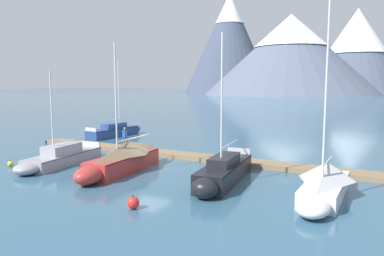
{
  "coord_description": "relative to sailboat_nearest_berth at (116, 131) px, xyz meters",
  "views": [
    {
      "loc": [
        14.06,
        -19.46,
        5.5
      ],
      "look_at": [
        0.0,
        6.0,
        2.0
      ],
      "focal_mm": 34.25,
      "sensor_mm": 36.0,
      "label": 1
    }
  ],
  "objects": [
    {
      "name": "sailboat_mid_dock_starboard",
      "position": [
        17.64,
        -11.67,
        0.08
      ],
      "size": [
        2.41,
        7.32,
        8.2
      ],
      "color": "black",
      "rests_on": "ground"
    },
    {
      "name": "mountain_central_massif",
      "position": [
        -21.61,
        158.84,
        20.39
      ],
      "size": [
        86.57,
        86.57,
        40.31
      ],
      "color": "slate",
      "rests_on": "ground"
    },
    {
      "name": "person_on_dock",
      "position": [
        6.59,
        -6.57,
        0.69
      ],
      "size": [
        0.57,
        0.31,
        1.69
      ],
      "color": "brown",
      "rests_on": "dock"
    },
    {
      "name": "mooring_buoy_inner_mooring",
      "position": [
        15.87,
        -17.4,
        -0.3
      ],
      "size": [
        0.56,
        0.56,
        0.64
      ],
      "color": "red",
      "rests_on": "ground"
    },
    {
      "name": "sailboat_mid_dock_port",
      "position": [
        11.03,
        -12.38,
        0.31
      ],
      "size": [
        2.37,
        7.65,
        7.94
      ],
      "color": "#B2332D",
      "rests_on": "ground"
    },
    {
      "name": "mooring_buoy_channel_marker",
      "position": [
        3.41,
        -14.67,
        -0.39
      ],
      "size": [
        0.37,
        0.37,
        0.45
      ],
      "color": "yellow",
      "rests_on": "ground"
    },
    {
      "name": "ground_plane",
      "position": [
        11.67,
        -10.4,
        -0.57
      ],
      "size": [
        700.0,
        700.0,
        0.0
      ],
      "primitive_type": "plane",
      "color": "#335B75"
    },
    {
      "name": "sailboat_nearest_berth",
      "position": [
        0.0,
        0.0,
        0.0
      ],
      "size": [
        1.87,
        7.41,
        7.88
      ],
      "color": "navy",
      "rests_on": "ground"
    },
    {
      "name": "sailboat_far_berth",
      "position": [
        23.02,
        -11.68,
        0.2
      ],
      "size": [
        1.96,
        6.87,
        9.21
      ],
      "color": "silver",
      "rests_on": "ground"
    },
    {
      "name": "dock",
      "position": [
        11.67,
        -6.4,
        -0.43
      ],
      "size": [
        28.16,
        2.09,
        0.3
      ],
      "color": "#846B4C",
      "rests_on": "ground"
    },
    {
      "name": "sailboat_second_berth",
      "position": [
        5.99,
        -12.81,
        -0.04
      ],
      "size": [
        2.7,
        7.39,
        6.35
      ],
      "color": "#93939E",
      "rests_on": "ground"
    },
    {
      "name": "mountain_shoulder_ridge",
      "position": [
        6.11,
        191.86,
        24.08
      ],
      "size": [
        56.51,
        56.51,
        46.3
      ],
      "color": "#4C566B",
      "rests_on": "ground"
    },
    {
      "name": "mountain_west_summit",
      "position": [
        -69.35,
        192.15,
        31.5
      ],
      "size": [
        57.58,
        57.58,
        62.88
      ],
      "color": "#424C60",
      "rests_on": "ground"
    }
  ]
}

